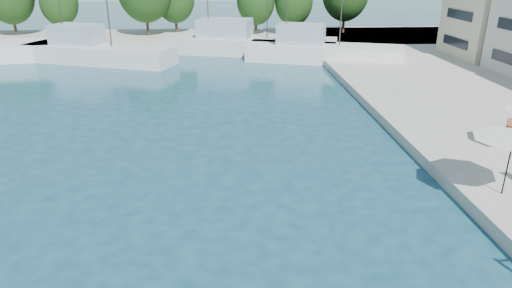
{
  "coord_description": "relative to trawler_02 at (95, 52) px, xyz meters",
  "views": [
    {
      "loc": [
        -3.68,
        5.22,
        9.47
      ],
      "look_at": [
        -2.36,
        26.0,
        1.26
      ],
      "focal_mm": 32.0,
      "sensor_mm": 36.0,
      "label": 1
    }
  ],
  "objects": [
    {
      "name": "quay_far",
      "position": [
        9.2,
        13.68,
        -0.77
      ],
      "size": [
        90.0,
        16.0,
        0.6
      ],
      "primitive_type": "cube",
      "color": "#AEAB9D",
      "rests_on": "ground"
    },
    {
      "name": "building_06",
      "position": [
        41.2,
        -2.32,
        4.43
      ],
      "size": [
        9.0,
        8.8,
        10.2
      ],
      "color": "beige",
      "rests_on": "quay_right"
    },
    {
      "name": "trawler_02",
      "position": [
        0.0,
        0.0,
        0.0
      ],
      "size": [
        16.39,
        9.36,
        10.2
      ],
      "rotation": [
        0.0,
        0.0,
        -0.35
      ],
      "color": "silver",
      "rests_on": "ground"
    },
    {
      "name": "trawler_03",
      "position": [
        15.69,
        4.16,
        -0.0
      ],
      "size": [
        19.92,
        9.7,
        10.2
      ],
      "rotation": [
        0.0,
        0.0,
        -0.25
      ],
      "color": "silver",
      "rests_on": "ground"
    },
    {
      "name": "trawler_04",
      "position": [
        23.11,
        -1.09,
        0.0
      ],
      "size": [
        16.32,
        8.65,
        10.2
      ],
      "rotation": [
        0.0,
        0.0,
        -0.3
      ],
      "color": "silver",
      "rests_on": "ground"
    },
    {
      "name": "tree_03",
      "position": [
        -8.61,
        16.58,
        3.73
      ],
      "size": [
        4.92,
        4.92,
        7.28
      ],
      "color": "#3F2B19",
      "rests_on": "quay_far"
    },
    {
      "name": "tree_06",
      "position": [
        17.56,
        15.5,
        3.91
      ],
      "size": [
        5.13,
        5.13,
        7.59
      ],
      "color": "#3F2B19",
      "rests_on": "quay_far"
    },
    {
      "name": "tree_07",
      "position": [
        22.57,
        14.78,
        3.85
      ],
      "size": [
        5.05,
        5.05,
        7.48
      ],
      "color": "#3F2B19",
      "rests_on": "quay_far"
    },
    {
      "name": "umbrella_white",
      "position": [
        24.79,
        -31.92,
        1.71
      ],
      "size": [
        3.13,
        3.13,
        2.43
      ],
      "color": "black",
      "rests_on": "quay_right"
    }
  ]
}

